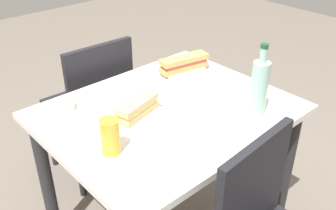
{
  "coord_description": "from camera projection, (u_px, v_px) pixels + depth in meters",
  "views": [
    {
      "loc": [
        -0.93,
        -1.03,
        1.56
      ],
      "look_at": [
        0.0,
        0.0,
        0.75
      ],
      "focal_mm": 41.2,
      "sensor_mm": 36.0,
      "label": 1
    }
  ],
  "objects": [
    {
      "name": "plate_near",
      "position": [
        184.0,
        71.0,
        1.93
      ],
      "size": [
        0.22,
        0.22,
        0.01
      ],
      "primitive_type": "cylinder",
      "color": "silver",
      "rests_on": "dining_table"
    },
    {
      "name": "dining_table",
      "position": [
        168.0,
        133.0,
        1.68
      ],
      "size": [
        1.0,
        0.82,
        0.73
      ],
      "color": "silver",
      "rests_on": "ground"
    },
    {
      "name": "beer_glass",
      "position": [
        110.0,
        137.0,
        1.33
      ],
      "size": [
        0.07,
        0.07,
        0.13
      ],
      "primitive_type": "cylinder",
      "color": "gold",
      "rests_on": "dining_table"
    },
    {
      "name": "olive_bowl",
      "position": [
        63.0,
        106.0,
        1.61
      ],
      "size": [
        0.1,
        0.1,
        0.03
      ],
      "primitive_type": "cylinder",
      "color": "silver",
      "rests_on": "dining_table"
    },
    {
      "name": "plate_far",
      "position": [
        138.0,
        117.0,
        1.56
      ],
      "size": [
        0.22,
        0.22,
        0.01
      ],
      "primitive_type": "cylinder",
      "color": "white",
      "rests_on": "dining_table"
    },
    {
      "name": "water_bottle",
      "position": [
        259.0,
        87.0,
        1.53
      ],
      "size": [
        0.07,
        0.07,
        0.3
      ],
      "color": "#99C6B7",
      "rests_on": "dining_table"
    },
    {
      "name": "knife_near",
      "position": [
        176.0,
        65.0,
        1.96
      ],
      "size": [
        0.17,
        0.07,
        0.01
      ],
      "color": "silver",
      "rests_on": "plate_near"
    },
    {
      "name": "knife_far",
      "position": [
        126.0,
        112.0,
        1.57
      ],
      "size": [
        0.18,
        0.02,
        0.01
      ],
      "color": "silver",
      "rests_on": "plate_far"
    },
    {
      "name": "baguette_sandwich_near",
      "position": [
        184.0,
        63.0,
        1.91
      ],
      "size": [
        0.26,
        0.12,
        0.07
      ],
      "color": "tan",
      "rests_on": "plate_near"
    },
    {
      "name": "chair_far",
      "position": [
        94.0,
        103.0,
        2.12
      ],
      "size": [
        0.42,
        0.42,
        0.87
      ],
      "color": "black",
      "rests_on": "ground"
    },
    {
      "name": "baguette_sandwich_far",
      "position": [
        137.0,
        108.0,
        1.54
      ],
      "size": [
        0.21,
        0.12,
        0.07
      ],
      "color": "#DBB77A",
      "rests_on": "plate_far"
    }
  ]
}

